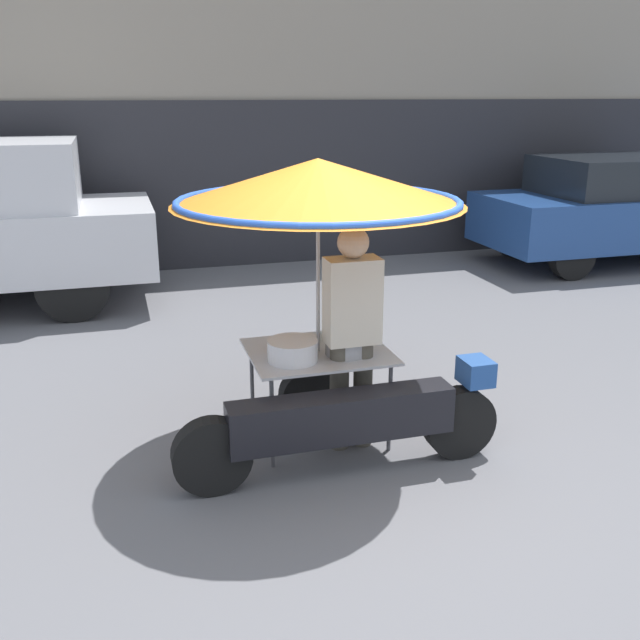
# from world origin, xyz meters

# --- Properties ---
(ground_plane) EXTENTS (36.00, 36.00, 0.00)m
(ground_plane) POSITION_xyz_m (0.00, 0.00, 0.00)
(ground_plane) COLOR slate
(shopfront_building) EXTENTS (28.00, 2.06, 4.34)m
(shopfront_building) POSITION_xyz_m (0.00, 7.67, 2.16)
(shopfront_building) COLOR gray
(shopfront_building) RESTS_ON ground
(vendor_motorcycle_cart) EXTENTS (2.28, 2.03, 2.08)m
(vendor_motorcycle_cart) POSITION_xyz_m (-0.27, 0.81, 1.66)
(vendor_motorcycle_cart) COLOR black
(vendor_motorcycle_cart) RESTS_ON ground
(vendor_person) EXTENTS (0.38, 0.22, 1.64)m
(vendor_person) POSITION_xyz_m (-0.08, 0.67, 0.92)
(vendor_person) COLOR #4C473D
(vendor_person) RESTS_ON ground
(parked_car) EXTENTS (4.19, 1.82, 1.60)m
(parked_car) POSITION_xyz_m (5.71, 5.26, 0.82)
(parked_car) COLOR black
(parked_car) RESTS_ON ground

